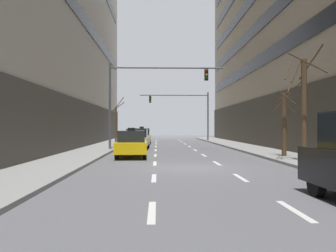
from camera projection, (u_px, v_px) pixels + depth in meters
ground_plane at (190, 168)px, 15.63m from camera, size 120.00×120.00×0.00m
sidewalk_left at (49, 167)px, 15.44m from camera, size 3.00×80.00×0.14m
sidewalk_right at (327, 166)px, 15.81m from camera, size 3.00×80.00×0.14m
lane_stripe_l1_s2 at (152, 212)px, 7.59m from camera, size 0.16×2.00×0.01m
lane_stripe_l1_s3 at (154, 178)px, 12.58m from camera, size 0.16×2.00×0.01m
lane_stripe_l1_s4 at (155, 163)px, 17.58m from camera, size 0.16×2.00×0.01m
lane_stripe_l1_s5 at (155, 155)px, 22.58m from camera, size 0.16×2.00×0.01m
lane_stripe_l1_s6 at (156, 150)px, 27.58m from camera, size 0.16×2.00×0.01m
lane_stripe_l1_s7 at (156, 147)px, 32.57m from camera, size 0.16×2.00×0.01m
lane_stripe_l1_s8 at (156, 144)px, 37.57m from camera, size 0.16×2.00×0.01m
lane_stripe_l1_s9 at (156, 142)px, 42.57m from camera, size 0.16×2.00×0.01m
lane_stripe_l1_s10 at (156, 140)px, 47.57m from camera, size 0.16×2.00×0.01m
lane_stripe_l2_s2 at (295, 211)px, 7.68m from camera, size 0.16×2.00×0.01m
lane_stripe_l2_s3 at (240, 178)px, 12.68m from camera, size 0.16×2.00×0.01m
lane_stripe_l2_s4 at (217, 163)px, 17.67m from camera, size 0.16×2.00×0.01m
lane_stripe_l2_s5 at (204, 155)px, 22.67m from camera, size 0.16×2.00×0.01m
lane_stripe_l2_s6 at (195, 150)px, 27.67m from camera, size 0.16×2.00×0.01m
lane_stripe_l2_s7 at (189, 146)px, 32.67m from camera, size 0.16×2.00×0.01m
lane_stripe_l2_s8 at (185, 144)px, 37.66m from camera, size 0.16×2.00×0.01m
lane_stripe_l2_s9 at (182, 142)px, 42.66m from camera, size 0.16×2.00×0.01m
lane_stripe_l2_s10 at (179, 140)px, 47.66m from camera, size 0.16×2.00×0.01m
taxi_driving_0 at (142, 136)px, 37.09m from camera, size 1.83×4.36×1.81m
taxi_driving_1 at (131, 144)px, 20.94m from camera, size 1.90×4.24×1.74m
car_driving_2 at (137, 139)px, 29.05m from camera, size 1.94×4.39×1.63m
traffic_signal_0 at (144, 89)px, 27.18m from camera, size 8.67×0.35×6.46m
traffic_signal_1 at (187, 106)px, 45.05m from camera, size 8.60×0.35×5.97m
street_tree_0 at (303, 106)px, 17.60m from camera, size 2.03×2.14×5.69m
street_tree_1 at (116, 123)px, 38.05m from camera, size 1.75×1.02×4.85m
street_tree_2 at (284, 121)px, 20.37m from camera, size 1.75×1.77×4.33m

